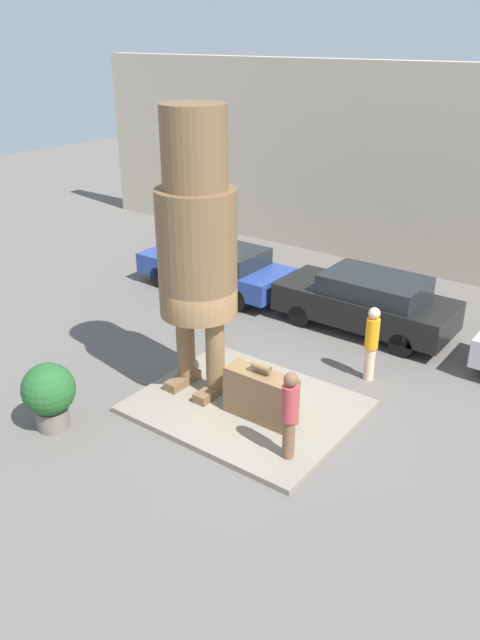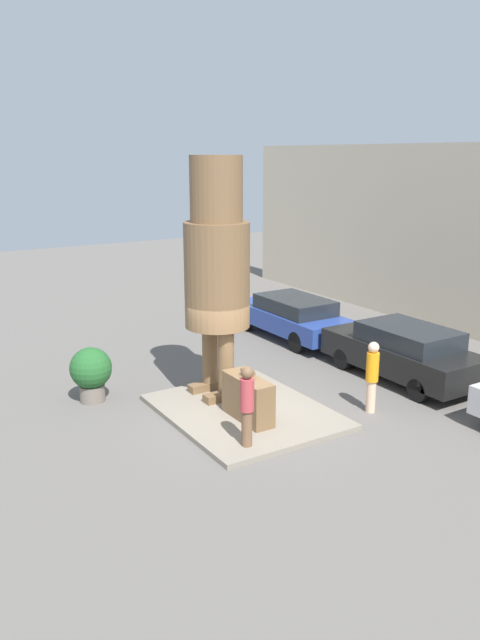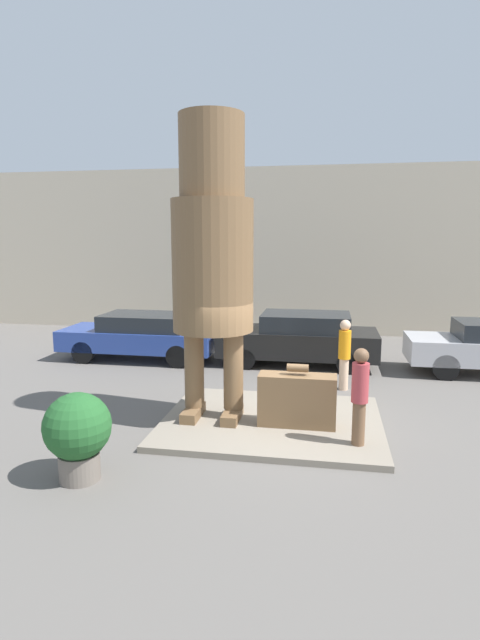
{
  "view_description": "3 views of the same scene",
  "coord_description": "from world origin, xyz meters",
  "px_view_note": "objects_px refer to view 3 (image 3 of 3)",
  "views": [
    {
      "loc": [
        6.5,
        -9.01,
        7.21
      ],
      "look_at": [
        -0.11,
        -0.08,
        2.06
      ],
      "focal_mm": 35.0,
      "sensor_mm": 36.0,
      "label": 1
    },
    {
      "loc": [
        11.78,
        -7.43,
        6.07
      ],
      "look_at": [
        -0.25,
        0.03,
        2.29
      ],
      "focal_mm": 35.0,
      "sensor_mm": 36.0,
      "label": 2
    },
    {
      "loc": [
        1.05,
        -9.63,
        3.78
      ],
      "look_at": [
        -0.66,
        -0.03,
        2.15
      ],
      "focal_mm": 28.0,
      "sensor_mm": 36.0,
      "label": 3
    }
  ],
  "objects_px": {
    "planter_pot": "(78,431)",
    "worker_hivis": "(344,352)",
    "parked_car_blue": "(141,335)",
    "giant_suitcase": "(297,400)",
    "tourist": "(360,392)",
    "parked_car_black": "(299,338)",
    "statue_figure": "(213,247)"
  },
  "relations": [
    {
      "from": "tourist",
      "to": "parked_car_blue",
      "type": "height_order",
      "value": "tourist"
    },
    {
      "from": "giant_suitcase",
      "to": "parked_car_blue",
      "type": "height_order",
      "value": "parked_car_blue"
    },
    {
      "from": "parked_car_blue",
      "to": "parked_car_black",
      "type": "relative_size",
      "value": 1.03
    },
    {
      "from": "worker_hivis",
      "to": "statue_figure",
      "type": "bearing_deg",
      "value": -134.71
    },
    {
      "from": "giant_suitcase",
      "to": "tourist",
      "type": "xyz_separation_m",
      "value": [
        1.14,
        -0.75,
        0.45
      ]
    },
    {
      "from": "parked_car_black",
      "to": "statue_figure",
      "type": "bearing_deg",
      "value": 74.01
    },
    {
      "from": "parked_car_black",
      "to": "worker_hivis",
      "type": "height_order",
      "value": "worker_hivis"
    },
    {
      "from": "statue_figure",
      "to": "planter_pot",
      "type": "xyz_separation_m",
      "value": [
        -1.52,
        -2.79,
        -2.79
      ]
    },
    {
      "from": "planter_pot",
      "to": "statue_figure",
      "type": "bearing_deg",
      "value": 61.42
    },
    {
      "from": "statue_figure",
      "to": "parked_car_blue",
      "type": "height_order",
      "value": "statue_figure"
    },
    {
      "from": "parked_car_blue",
      "to": "worker_hivis",
      "type": "xyz_separation_m",
      "value": [
        6.12,
        -2.13,
        0.19
      ]
    },
    {
      "from": "parked_car_black",
      "to": "worker_hivis",
      "type": "relative_size",
      "value": 2.63
    },
    {
      "from": "tourist",
      "to": "worker_hivis",
      "type": "distance_m",
      "value": 3.66
    },
    {
      "from": "statue_figure",
      "to": "parked_car_black",
      "type": "relative_size",
      "value": 1.27
    },
    {
      "from": "parked_car_blue",
      "to": "planter_pot",
      "type": "relative_size",
      "value": 3.39
    },
    {
      "from": "statue_figure",
      "to": "worker_hivis",
      "type": "distance_m",
      "value": 4.63
    },
    {
      "from": "tourist",
      "to": "planter_pot",
      "type": "relative_size",
      "value": 1.25
    },
    {
      "from": "statue_figure",
      "to": "tourist",
      "type": "height_order",
      "value": "statue_figure"
    },
    {
      "from": "tourist",
      "to": "parked_car_black",
      "type": "bearing_deg",
      "value": 103.18
    },
    {
      "from": "parked_car_black",
      "to": "giant_suitcase",
      "type": "bearing_deg",
      "value": 92.91
    },
    {
      "from": "tourist",
      "to": "parked_car_black",
      "type": "distance_m",
      "value": 6.15
    },
    {
      "from": "planter_pot",
      "to": "worker_hivis",
      "type": "bearing_deg",
      "value": 52.61
    },
    {
      "from": "parked_car_black",
      "to": "worker_hivis",
      "type": "bearing_deg",
      "value": 118.08
    },
    {
      "from": "giant_suitcase",
      "to": "planter_pot",
      "type": "relative_size",
      "value": 1.07
    },
    {
      "from": "worker_hivis",
      "to": "parked_car_blue",
      "type": "bearing_deg",
      "value": 160.84
    },
    {
      "from": "giant_suitcase",
      "to": "statue_figure",
      "type": "bearing_deg",
      "value": 173.66
    },
    {
      "from": "giant_suitcase",
      "to": "worker_hivis",
      "type": "distance_m",
      "value": 3.09
    },
    {
      "from": "giant_suitcase",
      "to": "worker_hivis",
      "type": "relative_size",
      "value": 0.85
    },
    {
      "from": "planter_pot",
      "to": "worker_hivis",
      "type": "relative_size",
      "value": 0.79
    },
    {
      "from": "statue_figure",
      "to": "tourist",
      "type": "relative_size",
      "value": 3.37
    },
    {
      "from": "tourist",
      "to": "planter_pot",
      "type": "bearing_deg",
      "value": -156.98
    },
    {
      "from": "tourist",
      "to": "worker_hivis",
      "type": "height_order",
      "value": "tourist"
    }
  ]
}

